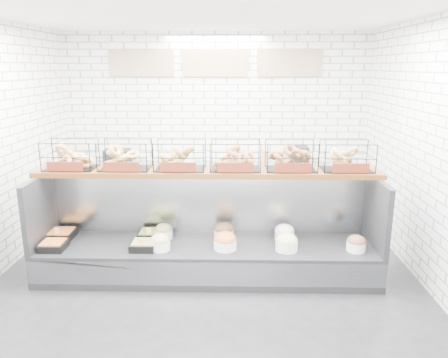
{
  "coord_description": "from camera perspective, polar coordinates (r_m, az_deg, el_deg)",
  "views": [
    {
      "loc": [
        0.31,
        -4.55,
        2.45
      ],
      "look_at": [
        0.2,
        0.45,
        1.16
      ],
      "focal_mm": 35.0,
      "sensor_mm": 36.0,
      "label": 1
    }
  ],
  "objects": [
    {
      "name": "ground",
      "position": [
        5.18,
        -2.35,
        -13.78
      ],
      "size": [
        5.5,
        5.5,
        0.0
      ],
      "primitive_type": "plane",
      "color": "black",
      "rests_on": "ground"
    },
    {
      "name": "prep_counter",
      "position": [
        7.26,
        -1.24,
        -1.35
      ],
      "size": [
        4.0,
        0.6,
        1.2
      ],
      "color": "#93969B",
      "rests_on": "ground"
    },
    {
      "name": "display_case",
      "position": [
        5.34,
        -2.17,
        -8.95
      ],
      "size": [
        4.0,
        0.9,
        1.2
      ],
      "color": "black",
      "rests_on": "ground"
    },
    {
      "name": "bagel_shelf",
      "position": [
        5.19,
        -2.19,
        2.65
      ],
      "size": [
        4.1,
        0.5,
        0.4
      ],
      "color": "#49260F",
      "rests_on": "display_case"
    },
    {
      "name": "room_shell",
      "position": [
        5.18,
        -2.16,
        10.12
      ],
      "size": [
        5.02,
        5.51,
        3.01
      ],
      "color": "white",
      "rests_on": "ground"
    }
  ]
}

